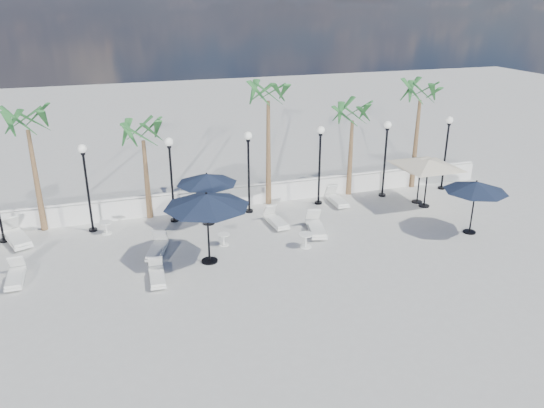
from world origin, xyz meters
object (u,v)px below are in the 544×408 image
object	(u,v)px
lounger_4	(276,220)
lounger_6	(337,199)
parasol_navy_left	(207,201)
lounger_0	(17,237)
parasol_navy_right	(476,187)
lounger_3	(157,275)
parasol_cream_sq_b	(421,158)
parasol_cream_sq_a	(429,160)
lounger_1	(15,276)
lounger_2	(157,249)
parasol_navy_mid	(207,179)
lounger_5	(316,227)

from	to	relation	value
lounger_4	lounger_6	distance (m)	3.95
parasol_navy_left	lounger_4	bearing A→B (deg)	35.94
lounger_0	parasol_navy_right	size ratio (longest dim) A/B	0.86
lounger_3	parasol_cream_sq_b	size ratio (longest dim) A/B	0.34
lounger_0	lounger_6	bearing A→B (deg)	-20.52
parasol_cream_sq_a	parasol_cream_sq_b	distance (m)	0.58
lounger_1	lounger_4	xyz separation A→B (m)	(10.35, 1.93, 0.01)
lounger_4	parasol_cream_sq_b	distance (m)	7.76
lounger_3	parasol_cream_sq_a	size ratio (longest dim) A/B	0.32
parasol_cream_sq_a	lounger_2	bearing A→B (deg)	-174.73
lounger_6	lounger_2	bearing A→B (deg)	-161.71
lounger_4	parasol_navy_mid	world-z (taller)	parasol_navy_mid
lounger_2	parasol_cream_sq_a	world-z (taller)	parasol_cream_sq_a
parasol_navy_right	parasol_cream_sq_a	xyz separation A→B (m)	(-0.13, 3.26, 0.24)
lounger_6	parasol_cream_sq_a	distance (m)	4.69
lounger_2	lounger_3	world-z (taller)	lounger_2
parasol_cream_sq_a	lounger_1	bearing A→B (deg)	-174.06
parasol_navy_left	lounger_0	bearing A→B (deg)	150.18
lounger_0	lounger_2	distance (m)	6.04
parasol_navy_mid	parasol_cream_sq_a	bearing A→B (deg)	-6.30
lounger_1	lounger_6	bearing A→B (deg)	13.93
lounger_5	parasol_navy_mid	bearing A→B (deg)	163.28
parasol_navy_left	parasol_navy_right	xyz separation A→B (m)	(11.14, -0.79, -0.41)
lounger_0	parasol_navy_left	distance (m)	8.54
parasol_cream_sq_a	lounger_0	bearing A→B (deg)	174.88
lounger_4	lounger_3	bearing A→B (deg)	-153.56
lounger_5	lounger_0	bearing A→B (deg)	179.50
lounger_6	parasol_cream_sq_a	xyz separation A→B (m)	(3.86, -1.63, 2.09)
lounger_3	parasol_navy_left	bearing A→B (deg)	25.01
parasol_navy_right	parasol_cream_sq_a	world-z (taller)	parasol_cream_sq_a
parasol_navy_mid	lounger_4	bearing A→B (deg)	-20.74
parasol_navy_right	parasol_cream_sq_b	distance (m)	3.84
lounger_2	lounger_6	distance (m)	9.39
parasol_navy_left	parasol_navy_right	distance (m)	11.18
lounger_3	parasol_navy_mid	distance (m)	5.58
lounger_2	lounger_4	world-z (taller)	lounger_2
lounger_4	lounger_5	size ratio (longest dim) A/B	0.87
lounger_5	parasol_navy_right	size ratio (longest dim) A/B	0.78
parasol_navy_mid	parasol_cream_sq_b	distance (m)	10.29
lounger_5	parasol_cream_sq_b	bearing A→B (deg)	29.23
lounger_0	parasol_navy_mid	world-z (taller)	parasol_navy_mid
lounger_3	parasol_cream_sq_b	distance (m)	13.77
lounger_6	parasol_navy_right	size ratio (longest dim) A/B	0.69
lounger_6	parasol_cream_sq_a	bearing A→B (deg)	-21.95
lounger_2	lounger_5	world-z (taller)	lounger_5
parasol_navy_left	lounger_3	bearing A→B (deg)	-157.77
lounger_0	lounger_6	size ratio (longest dim) A/B	1.25
lounger_1	parasol_navy_left	xyz separation A→B (m)	(6.83, -0.62, 2.27)
parasol_cream_sq_b	parasol_navy_mid	bearing A→B (deg)	176.84
lounger_5	lounger_2	bearing A→B (deg)	-167.52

